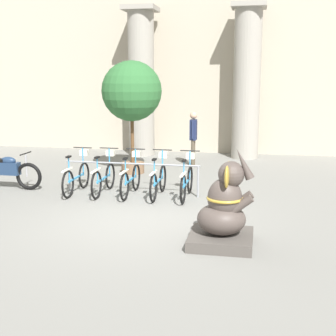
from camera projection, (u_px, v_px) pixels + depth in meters
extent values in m
plane|color=slate|center=(137.00, 219.00, 9.35)|extent=(60.00, 60.00, 0.00)
cube|color=#B2A893|center=(197.00, 71.00, 17.04)|extent=(20.00, 0.20, 6.00)
cylinder|color=gray|center=(141.00, 85.00, 16.53)|extent=(0.92, 0.92, 5.00)
cube|color=gray|center=(140.00, 9.00, 16.03)|extent=(1.15, 1.15, 0.16)
cylinder|color=gray|center=(247.00, 85.00, 15.82)|extent=(0.92, 0.92, 5.00)
cube|color=gray|center=(249.00, 5.00, 15.32)|extent=(1.15, 1.15, 0.16)
cylinder|color=gray|center=(69.00, 176.00, 11.59)|extent=(0.05, 0.05, 0.75)
cylinder|color=gray|center=(198.00, 182.00, 10.97)|extent=(0.05, 0.05, 0.75)
cylinder|color=gray|center=(132.00, 164.00, 11.21)|extent=(3.32, 0.04, 0.04)
torus|color=black|center=(84.00, 175.00, 11.88)|extent=(0.05, 0.67, 0.67)
torus|color=black|center=(68.00, 184.00, 10.90)|extent=(0.05, 0.67, 0.67)
cube|color=#338CC6|center=(76.00, 178.00, 11.38)|extent=(0.04, 0.93, 0.04)
cube|color=silver|center=(67.00, 170.00, 10.83)|extent=(0.06, 0.56, 0.03)
cylinder|color=#338CC6|center=(69.00, 171.00, 10.93)|extent=(0.03, 0.03, 0.61)
cube|color=black|center=(68.00, 157.00, 10.87)|extent=(0.08, 0.18, 0.04)
cylinder|color=#338CC6|center=(83.00, 162.00, 11.78)|extent=(0.03, 0.03, 0.72)
cylinder|color=black|center=(82.00, 148.00, 11.71)|extent=(0.48, 0.03, 0.03)
cube|color=silver|center=(84.00, 152.00, 11.83)|extent=(0.20, 0.16, 0.14)
torus|color=black|center=(110.00, 176.00, 11.80)|extent=(0.05, 0.67, 0.67)
torus|color=black|center=(96.00, 185.00, 10.81)|extent=(0.05, 0.67, 0.67)
cube|color=#338CC6|center=(104.00, 178.00, 11.30)|extent=(0.04, 0.93, 0.04)
cube|color=silver|center=(96.00, 170.00, 10.75)|extent=(0.06, 0.56, 0.03)
cylinder|color=#338CC6|center=(97.00, 171.00, 10.85)|extent=(0.03, 0.03, 0.61)
cube|color=black|center=(97.00, 157.00, 10.79)|extent=(0.08, 0.18, 0.04)
cylinder|color=#338CC6|center=(109.00, 162.00, 11.69)|extent=(0.03, 0.03, 0.72)
cylinder|color=black|center=(109.00, 148.00, 11.62)|extent=(0.48, 0.03, 0.03)
cube|color=silver|center=(110.00, 153.00, 11.75)|extent=(0.20, 0.16, 0.14)
torus|color=black|center=(136.00, 177.00, 11.67)|extent=(0.05, 0.67, 0.67)
torus|color=black|center=(125.00, 187.00, 10.68)|extent=(0.05, 0.67, 0.67)
cube|color=#338CC6|center=(131.00, 180.00, 11.16)|extent=(0.04, 0.93, 0.04)
cube|color=silver|center=(124.00, 172.00, 10.61)|extent=(0.06, 0.56, 0.03)
cylinder|color=#338CC6|center=(126.00, 173.00, 10.72)|extent=(0.03, 0.03, 0.61)
cube|color=black|center=(125.00, 158.00, 10.65)|extent=(0.08, 0.18, 0.04)
cylinder|color=#338CC6|center=(136.00, 163.00, 11.56)|extent=(0.03, 0.03, 0.72)
cylinder|color=black|center=(135.00, 149.00, 11.49)|extent=(0.48, 0.03, 0.03)
cube|color=silver|center=(137.00, 154.00, 11.61)|extent=(0.20, 0.16, 0.14)
torus|color=black|center=(163.00, 178.00, 11.53)|extent=(0.05, 0.67, 0.67)
torus|color=black|center=(153.00, 188.00, 10.55)|extent=(0.05, 0.67, 0.67)
cube|color=#338CC6|center=(158.00, 181.00, 11.03)|extent=(0.04, 0.93, 0.04)
cube|color=silver|center=(153.00, 173.00, 10.48)|extent=(0.06, 0.56, 0.03)
cylinder|color=#338CC6|center=(154.00, 174.00, 10.58)|extent=(0.03, 0.03, 0.61)
cube|color=black|center=(154.00, 160.00, 10.52)|extent=(0.08, 0.18, 0.04)
cylinder|color=#338CC6|center=(162.00, 164.00, 11.43)|extent=(0.03, 0.03, 0.72)
cylinder|color=black|center=(162.00, 150.00, 11.36)|extent=(0.48, 0.03, 0.03)
cube|color=silver|center=(163.00, 155.00, 11.48)|extent=(0.20, 0.16, 0.14)
torus|color=black|center=(190.00, 180.00, 11.39)|extent=(0.05, 0.67, 0.67)
torus|color=black|center=(183.00, 189.00, 10.40)|extent=(0.05, 0.67, 0.67)
cube|color=#338CC6|center=(187.00, 182.00, 10.89)|extent=(0.04, 0.93, 0.04)
cube|color=silver|center=(183.00, 174.00, 10.34)|extent=(0.06, 0.56, 0.03)
cylinder|color=#338CC6|center=(184.00, 175.00, 10.44)|extent=(0.03, 0.03, 0.61)
cube|color=black|center=(184.00, 161.00, 10.38)|extent=(0.08, 0.18, 0.04)
cylinder|color=#338CC6|center=(190.00, 165.00, 11.28)|extent=(0.03, 0.03, 0.72)
cylinder|color=black|center=(190.00, 151.00, 11.21)|extent=(0.48, 0.03, 0.03)
cube|color=silver|center=(191.00, 156.00, 11.34)|extent=(0.20, 0.16, 0.14)
cube|color=#4C4742|center=(221.00, 239.00, 7.95)|extent=(1.07, 1.07, 0.19)
ellipsoid|color=#4C423D|center=(221.00, 219.00, 7.88)|extent=(0.82, 0.73, 0.53)
ellipsoid|color=#4C423D|center=(225.00, 198.00, 7.80)|extent=(0.58, 0.53, 0.68)
sphere|color=#4C423D|center=(231.00, 174.00, 7.70)|extent=(0.44, 0.44, 0.44)
ellipsoid|color=#B79333|center=(229.00, 172.00, 7.92)|extent=(0.08, 0.31, 0.37)
ellipsoid|color=#B79333|center=(227.00, 177.00, 7.50)|extent=(0.08, 0.31, 0.37)
cone|color=#4C423D|center=(243.00, 164.00, 7.63)|extent=(0.37, 0.16, 0.55)
cylinder|color=#4C423D|center=(241.00, 201.00, 7.88)|extent=(0.43, 0.15, 0.39)
cylinder|color=#4C423D|center=(240.00, 205.00, 7.65)|extent=(0.43, 0.15, 0.39)
torus|color=#B79333|center=(225.00, 198.00, 7.80)|extent=(0.61, 0.61, 0.05)
torus|color=black|center=(29.00, 176.00, 11.70)|extent=(0.69, 0.09, 0.69)
cube|color=navy|center=(5.00, 168.00, 11.79)|extent=(0.76, 0.22, 0.32)
ellipsoid|color=navy|center=(8.00, 161.00, 11.73)|extent=(0.40, 0.20, 0.20)
cylinder|color=#99999E|center=(26.00, 165.00, 11.66)|extent=(0.04, 0.04, 0.56)
cylinder|color=black|center=(26.00, 153.00, 11.60)|extent=(0.03, 0.55, 0.03)
cylinder|color=brown|center=(194.00, 153.00, 14.83)|extent=(0.11, 0.11, 0.84)
cylinder|color=brown|center=(193.00, 153.00, 14.67)|extent=(0.11, 0.11, 0.84)
cube|color=#1E284C|center=(193.00, 130.00, 14.60)|extent=(0.20, 0.32, 0.63)
sphere|color=tan|center=(194.00, 115.00, 14.52)|extent=(0.23, 0.23, 0.23)
cylinder|color=#1E284C|center=(194.00, 128.00, 14.79)|extent=(0.07, 0.07, 0.57)
cylinder|color=#1E284C|center=(192.00, 129.00, 14.41)|extent=(0.07, 0.07, 0.57)
cylinder|color=brown|center=(133.00, 168.00, 13.79)|extent=(0.67, 0.67, 0.31)
cylinder|color=brown|center=(132.00, 139.00, 13.62)|extent=(0.10, 0.10, 1.39)
sphere|color=#2D6633|center=(132.00, 91.00, 13.35)|extent=(1.73, 1.73, 1.73)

